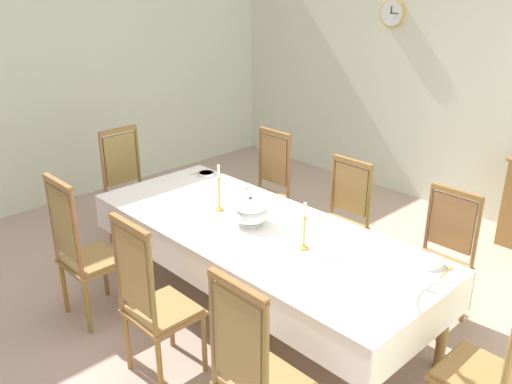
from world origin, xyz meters
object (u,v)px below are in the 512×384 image
dining_table (258,237)px  chair_south_b (153,300)px  chair_north_c (440,256)px  bowl_far_left (240,186)px  soup_tureen (250,211)px  chair_north_b (340,218)px  chair_north_a (265,187)px  bowl_near_right (430,261)px  candlestick_east (304,230)px  chair_head_east (493,368)px  spoon_primary (201,171)px  spoon_secondary (448,269)px  chair_head_west (130,187)px  candlestick_west (219,192)px  chair_south_c (255,373)px  mounted_clock (393,13)px  bowl_near_left (206,174)px  chair_south_a (83,250)px

dining_table → chair_south_b: bearing=-88.2°
chair_north_c → bowl_far_left: 1.78m
dining_table → soup_tureen: soup_tureen is taller
chair_north_b → chair_north_c: size_ratio=1.00×
chair_north_a → chair_north_c: 1.89m
chair_north_c → bowl_near_right: bearing=109.5°
dining_table → candlestick_east: bearing=-0.0°
chair_head_east → spoon_primary: 3.12m
chair_north_c → soup_tureen: (-1.07, -0.97, 0.33)m
chair_north_a → spoon_secondary: 2.27m
chair_north_a → soup_tureen: 1.31m
candlestick_east → spoon_primary: 1.77m
chair_head_west → chair_head_east: size_ratio=1.04×
chair_south_b → candlestick_west: 1.14m
chair_south_c → candlestick_east: 1.15m
chair_head_west → mounted_clock: mounted_clock is taller
bowl_near_left → mounted_clock: size_ratio=0.51×
chair_south_b → candlestick_west: bearing=116.3°
chair_south_a → chair_south_b: size_ratio=1.01×
soup_tureen → candlestick_west: 0.37m
chair_south_a → bowl_near_right: bearing=33.9°
chair_north_c → soup_tureen: chair_north_c is taller
dining_table → chair_north_a: bearing=133.0°
chair_head_west → chair_head_east: 3.65m
chair_north_b → chair_south_b: bearing=90.0°
chair_south_c → soup_tureen: chair_south_c is taller
chair_south_a → chair_north_a: (0.00, 1.94, -0.02)m
chair_head_west → chair_head_east: (3.65, 0.00, -0.01)m
candlestick_east → bowl_far_left: size_ratio=2.36×
bowl_near_left → chair_south_b: bearing=-50.0°
chair_north_a → chair_head_east: 2.89m
spoon_secondary → candlestick_west: bearing=-171.1°
bowl_near_left → spoon_secondary: size_ratio=0.89×
chair_north_a → bowl_far_left: chair_north_a is taller
spoon_secondary → mounted_clock: mounted_clock is taller
chair_north_c → spoon_primary: size_ratio=5.95×
bowl_near_right → bowl_far_left: bowl_near_right is taller
chair_north_a → bowl_far_left: (0.20, -0.52, 0.21)m
chair_north_c → chair_head_west: bearing=19.0°
spoon_primary → spoon_secondary: 2.55m
spoon_primary → spoon_secondary: bearing=-0.3°
candlestick_east → bowl_near_left: 1.66m
soup_tureen → spoon_primary: (-1.17, 0.45, -0.11)m
dining_table → chair_north_a: (-0.91, 0.97, -0.12)m
bowl_near_left → chair_south_c: bearing=-33.4°
bowl_far_left → spoon_primary: bearing=179.9°
spoon_primary → dining_table: bearing=-20.2°
dining_table → chair_south_b: size_ratio=2.39×
chair_south_c → candlestick_east: bearing=118.6°
chair_south_b → bowl_near_right: chair_south_b is taller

